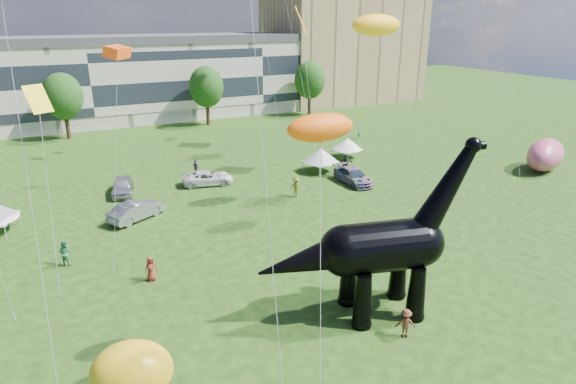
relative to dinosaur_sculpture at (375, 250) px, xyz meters
name	(u,v)px	position (x,y,z in m)	size (l,w,h in m)	color
ground	(365,316)	(-0.57, -0.26, -3.91)	(220.00, 220.00, 0.00)	#16330C
terrace_row	(88,85)	(-8.57, 61.74, 2.09)	(78.00, 11.00, 12.00)	beige
apartment_block	(342,42)	(39.43, 64.74, 7.09)	(28.00, 18.00, 22.00)	tan
tree_mid_left	(62,93)	(-12.57, 52.74, 2.39)	(5.20, 5.20, 9.44)	#382314
tree_mid_right	(206,84)	(7.43, 52.74, 2.39)	(5.20, 5.20, 9.44)	#382314
tree_far_right	(310,77)	(25.43, 52.74, 2.39)	(5.20, 5.20, 9.44)	#382314
dinosaur_sculpture	(375,250)	(0.00, 0.00, 0.00)	(12.66, 4.94, 10.35)	black
car_silver	(122,186)	(-9.51, 26.51, -3.11)	(1.87, 4.66, 1.59)	#B4B3B8
car_grey	(136,211)	(-9.49, 19.66, -3.11)	(1.68, 4.82, 1.59)	gray
car_white	(208,178)	(-1.44, 25.48, -3.21)	(2.32, 5.02, 1.40)	white
car_dark	(353,176)	(11.78, 19.25, -3.15)	(2.12, 5.20, 1.51)	#595960
gazebo_near	(321,155)	(10.81, 24.10, -2.08)	(4.42, 4.42, 2.61)	silver
gazebo_far	(347,144)	(16.41, 27.40, -2.23)	(4.19, 4.19, 2.39)	white
inflatable_pink	(545,155)	(32.95, 13.53, -2.19)	(6.88, 3.44, 3.44)	#CB4F77
inflatable_yellow	(132,372)	(-13.29, -0.67, -2.53)	(3.57, 2.74, 2.74)	yellow
visitors	(225,213)	(-3.15, 15.69, -3.04)	(50.26, 38.23, 1.89)	olive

